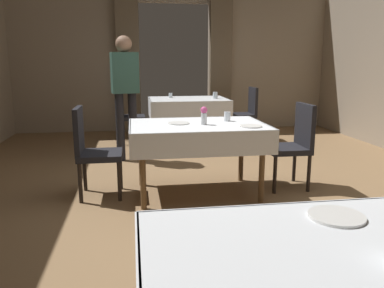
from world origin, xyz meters
The scene contains 17 objects.
ground centered at (0.00, 0.00, 0.00)m, with size 10.08×10.08×0.00m, color olive.
wall_back centered at (0.00, 4.18, 1.52)m, with size 6.40×0.27×3.00m.
dining_table_near centered at (-0.08, -2.69, 0.66)m, with size 1.56×1.07×0.75m.
dining_table_mid centered at (-0.20, 0.14, 0.66)m, with size 1.39×0.97×0.75m.
dining_table_far centered at (0.09, 2.93, 0.65)m, with size 1.35×1.06×0.75m.
chair_mid_left centered at (-1.29, 0.23, 0.52)m, with size 0.44×0.44×0.93m.
chair_mid_right centered at (0.88, 0.21, 0.52)m, with size 0.44×0.44×0.93m.
chair_far_right centered at (1.15, 2.94, 0.52)m, with size 0.44×0.44×0.93m.
chair_far_left centered at (-0.96, 2.94, 0.52)m, with size 0.44×0.44×0.93m.
plate_near_b centered at (-0.05, -2.35, 0.76)m, with size 0.23×0.23×0.01m, color white.
flower_vase_mid centered at (-0.15, 0.08, 0.85)m, with size 0.07×0.07×0.18m.
plate_mid_b centered at (0.28, -0.12, 0.76)m, with size 0.22×0.22×0.01m, color white.
plate_mid_c centered at (-0.40, 0.17, 0.76)m, with size 0.22×0.22×0.01m, color white.
glass_mid_d centered at (0.14, 0.27, 0.80)m, with size 0.07×0.07×0.10m, color silver.
glass_far_a centered at (0.56, 2.84, 0.81)m, with size 0.08×0.08×0.12m, color silver.
glass_far_b centered at (-0.19, 3.12, 0.79)m, with size 0.06×0.06×0.08m, color silver.
person_waiter_by_doorway centered at (-0.95, 1.72, 1.02)m, with size 0.39×0.28×1.72m.
Camera 1 is at (-0.85, -3.72, 1.37)m, focal length 36.12 mm.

